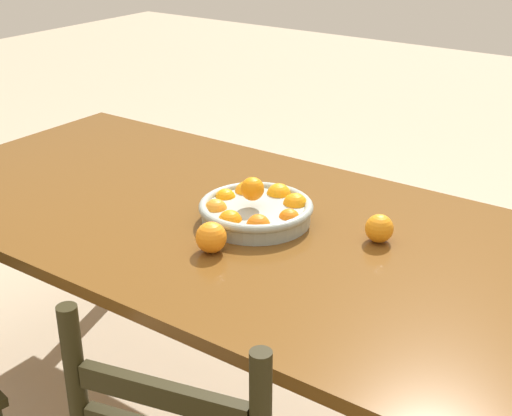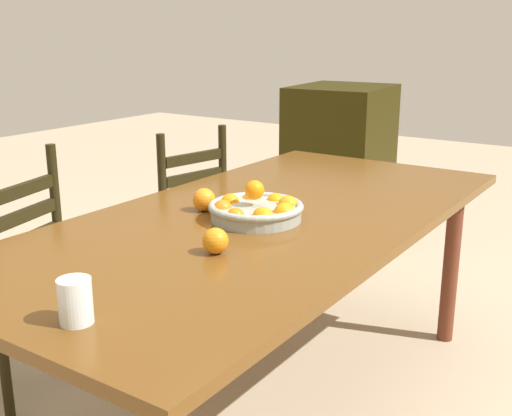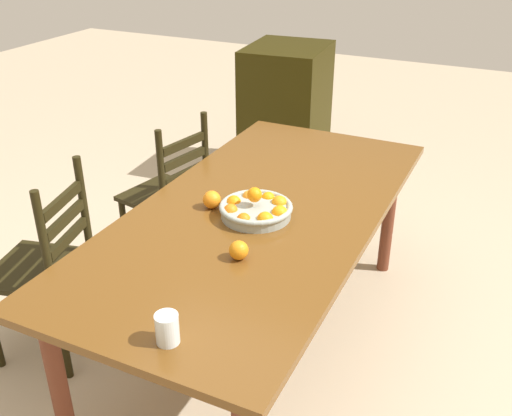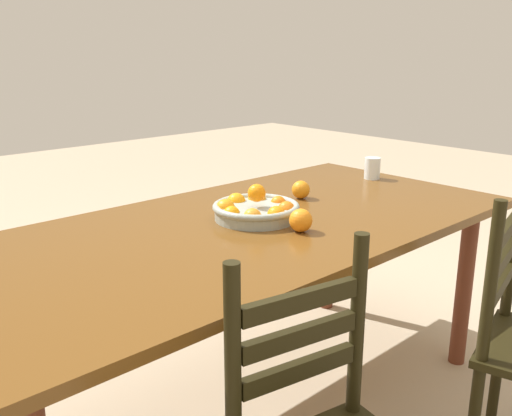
{
  "view_description": "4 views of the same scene",
  "coord_description": "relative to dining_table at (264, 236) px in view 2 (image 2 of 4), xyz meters",
  "views": [
    {
      "loc": [
        -1.07,
        1.4,
        1.57
      ],
      "look_at": [
        -0.07,
        -0.02,
        0.78
      ],
      "focal_mm": 49.97,
      "sensor_mm": 36.0,
      "label": 1
    },
    {
      "loc": [
        -1.7,
        -1.12,
        1.35
      ],
      "look_at": [
        -0.07,
        -0.02,
        0.78
      ],
      "focal_mm": 44.63,
      "sensor_mm": 36.0,
      "label": 2
    },
    {
      "loc": [
        -2.02,
        -0.95,
        1.92
      ],
      "look_at": [
        -0.07,
        -0.02,
        0.78
      ],
      "focal_mm": 41.24,
      "sensor_mm": 36.0,
      "label": 3
    },
    {
      "loc": [
        1.23,
        1.39,
        1.33
      ],
      "look_at": [
        -0.07,
        -0.02,
        0.78
      ],
      "focal_mm": 39.55,
      "sensor_mm": 36.0,
      "label": 4
    }
  ],
  "objects": [
    {
      "name": "ground_plane",
      "position": [
        0.0,
        0.0,
        -0.67
      ],
      "size": [
        12.0,
        12.0,
        0.0
      ],
      "primitive_type": "plane",
      "color": "tan"
    },
    {
      "name": "dining_table",
      "position": [
        0.0,
        0.0,
        0.0
      ],
      "size": [
        2.06,
        0.99,
        0.74
      ],
      "color": "brown",
      "rests_on": "ground"
    },
    {
      "name": "chair_near_window",
      "position": [
        -0.44,
        0.85,
        -0.21
      ],
      "size": [
        0.48,
        0.48,
        0.94
      ],
      "rotation": [
        0.0,
        0.0,
        3.38
      ],
      "color": "black",
      "rests_on": "ground"
    },
    {
      "name": "chair_by_cabinet",
      "position": [
        0.42,
        0.75,
        -0.22
      ],
      "size": [
        0.47,
        0.47,
        0.92
      ],
      "rotation": [
        0.0,
        0.0,
        2.95
      ],
      "color": "black",
      "rests_on": "ground"
    },
    {
      "name": "cabinet",
      "position": [
        1.97,
        0.7,
        -0.17
      ],
      "size": [
        0.7,
        0.61,
        0.99
      ],
      "primitive_type": "cube",
      "rotation": [
        0.0,
        0.0,
        0.09
      ],
      "color": "black",
      "rests_on": "ground"
    },
    {
      "name": "fruit_bowl",
      "position": [
        -0.07,
        -0.02,
        0.11
      ],
      "size": [
        0.31,
        0.31,
        0.13
      ],
      "color": "#97A299",
      "rests_on": "dining_table"
    },
    {
      "name": "orange_loose_0",
      "position": [
        -0.08,
        0.19,
        0.12
      ],
      "size": [
        0.08,
        0.08,
        0.08
      ],
      "primitive_type": "sphere",
      "color": "orange",
      "rests_on": "dining_table"
    },
    {
      "name": "orange_loose_1",
      "position": [
        -0.39,
        -0.1,
        0.11
      ],
      "size": [
        0.07,
        0.07,
        0.07
      ],
      "primitive_type": "sphere",
      "color": "orange",
      "rests_on": "dining_table"
    },
    {
      "name": "drinking_glass",
      "position": [
        -0.9,
        -0.12,
        0.13
      ],
      "size": [
        0.07,
        0.07,
        0.1
      ],
      "primitive_type": "cylinder",
      "color": "silver",
      "rests_on": "dining_table"
    }
  ]
}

